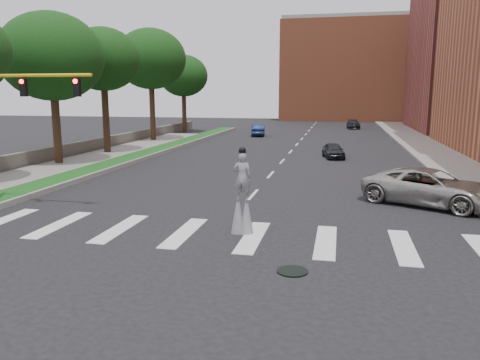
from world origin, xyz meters
TOP-DOWN VIEW (x-y plane):
  - ground_plane at (0.00, 0.00)m, footprint 160.00×160.00m
  - grass_median at (-11.50, 20.00)m, footprint 2.00×60.00m
  - median_curb at (-10.45, 20.00)m, footprint 0.20×60.00m
  - sidewalk_left at (-14.50, 10.00)m, footprint 4.00×60.00m
  - sidewalk_right at (12.50, 25.00)m, footprint 5.00×90.00m
  - stone_wall at (-17.00, 22.00)m, footprint 0.50×56.00m
  - manhole at (3.00, -2.00)m, footprint 0.90×0.90m
  - building_backdrop at (6.00, 78.00)m, footprint 26.00×14.00m
  - traffic_signal at (-9.78, 3.00)m, footprint 5.30×0.23m
  - stilt_performer at (0.81, 1.41)m, footprint 0.84×0.53m
  - suv_crossing at (8.34, 7.50)m, footprint 6.57×5.23m
  - car_near at (3.72, 22.72)m, footprint 2.09×3.70m
  - car_mid at (-5.45, 40.71)m, footprint 2.04×4.38m
  - car_far at (6.00, 54.94)m, footprint 1.96×4.38m
  - tree_2 at (-15.37, 14.79)m, footprint 7.07×7.07m
  - tree_3 at (-15.06, 21.38)m, footprint 6.05×6.05m
  - tree_4 at (-15.26, 31.88)m, footprint 7.29×7.29m
  - tree_5 at (-15.66, 43.37)m, footprint 6.20×6.20m

SIDE VIEW (x-z plane):
  - ground_plane at x=0.00m, z-range 0.00..0.00m
  - manhole at x=3.00m, z-range 0.00..0.04m
  - sidewalk_left at x=-14.50m, z-range 0.00..0.18m
  - sidewalk_right at x=12.50m, z-range 0.00..0.18m
  - grass_median at x=-11.50m, z-range 0.00..0.25m
  - median_curb at x=-10.45m, z-range 0.00..0.28m
  - stone_wall at x=-17.00m, z-range 0.00..1.10m
  - car_near at x=3.72m, z-range 0.00..1.19m
  - car_far at x=6.00m, z-range 0.00..1.25m
  - car_mid at x=-5.45m, z-range 0.00..1.39m
  - suv_crossing at x=8.34m, z-range 0.00..1.66m
  - stilt_performer at x=0.81m, z-range -0.30..2.89m
  - traffic_signal at x=-9.78m, z-range 1.05..7.25m
  - tree_5 at x=-15.66m, z-range 2.27..12.15m
  - tree_2 at x=-15.37m, z-range 2.23..12.77m
  - tree_3 at x=-15.06m, z-range 2.57..12.94m
  - tree_4 at x=-15.26m, z-range 2.69..14.33m
  - building_backdrop at x=6.00m, z-range 0.00..18.00m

